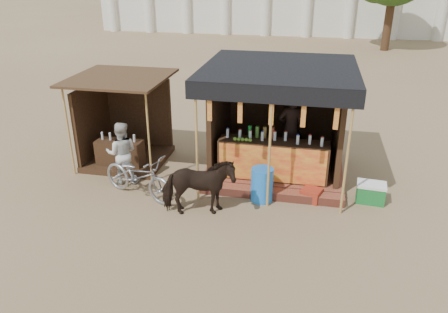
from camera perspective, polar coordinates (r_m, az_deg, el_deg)
ground at (r=8.77m, az=-2.15°, el=-10.79°), size 120.00×120.00×0.00m
main_stall at (r=11.11m, az=7.02°, el=2.86°), size 3.60×3.61×2.78m
secondary_stall at (r=12.09m, az=-13.29°, el=3.25°), size 2.40×2.40×2.38m
cow at (r=9.25m, az=-3.40°, el=-4.04°), size 1.69×1.09×1.32m
motorbike at (r=10.20m, az=-11.13°, el=-2.51°), size 2.12×1.38×1.05m
bystander at (r=10.85m, az=-13.20°, el=0.44°), size 0.89×0.77×1.56m
blue_barrel at (r=9.95m, az=4.98°, el=-3.68°), size 0.63×0.63×0.79m
red_crate at (r=10.22m, az=11.34°, el=-4.93°), size 0.53×0.52×0.28m
cooler at (r=10.47m, az=18.61°, el=-4.47°), size 0.68×0.50×0.46m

